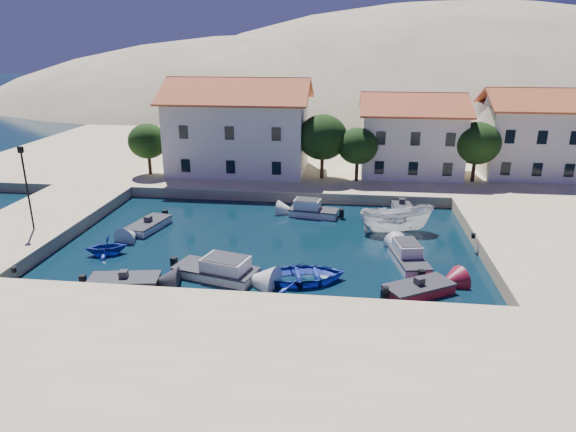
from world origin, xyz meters
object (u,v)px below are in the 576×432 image
(lamppost, at_px, (26,180))
(boat_east, at_px, (396,232))
(building_mid, at_px, (411,133))
(rowboat_south, at_px, (304,281))
(cabin_cruiser_south, at_px, (216,270))
(building_right, at_px, (529,131))
(cabin_cruiser_east, at_px, (409,258))
(building_left, at_px, (239,124))

(lamppost, distance_m, boat_east, 28.01)
(building_mid, bearing_deg, rowboat_south, -109.31)
(cabin_cruiser_south, bearing_deg, building_mid, 75.40)
(building_mid, height_order, building_right, building_right)
(building_right, bearing_deg, cabin_cruiser_east, -121.44)
(building_right, relative_size, boat_east, 1.62)
(boat_east, bearing_deg, cabin_cruiser_south, 117.48)
(building_left, height_order, building_right, building_left)
(building_right, bearing_deg, cabin_cruiser_south, -135.23)
(cabin_cruiser_south, bearing_deg, building_right, 60.02)
(lamppost, bearing_deg, rowboat_south, -11.79)
(building_left, distance_m, building_mid, 18.04)
(rowboat_south, bearing_deg, boat_east, -47.70)
(rowboat_south, relative_size, boat_east, 0.91)
(building_right, relative_size, lamppost, 1.52)
(cabin_cruiser_south, distance_m, rowboat_south, 5.67)
(building_right, height_order, boat_east, building_right)
(lamppost, distance_m, rowboat_south, 21.61)
(building_right, bearing_deg, lamppost, -152.07)
(boat_east, bearing_deg, rowboat_south, 135.15)
(boat_east, bearing_deg, building_mid, -20.00)
(cabin_cruiser_east, bearing_deg, building_right, -42.70)
(rowboat_south, xyz_separation_m, cabin_cruiser_east, (6.82, 3.32, 0.48))
(cabin_cruiser_east, bearing_deg, rowboat_south, 104.72)
(building_left, height_order, cabin_cruiser_south, building_left)
(building_mid, distance_m, cabin_cruiser_south, 29.56)
(building_right, xyz_separation_m, lamppost, (-41.50, -22.00, -0.72))
(building_right, xyz_separation_m, rowboat_south, (-20.87, -26.30, -5.47))
(lamppost, bearing_deg, building_mid, 35.45)
(building_mid, bearing_deg, lamppost, -144.55)
(building_right, distance_m, cabin_cruiser_east, 27.39)
(building_mid, xyz_separation_m, rowboat_south, (-8.87, -25.30, -5.22))
(building_mid, bearing_deg, cabin_cruiser_east, -95.32)
(building_left, xyz_separation_m, rowboat_south, (9.13, -24.30, -5.94))
(building_right, xyz_separation_m, cabin_cruiser_south, (-26.52, -26.30, -5.00))
(building_left, bearing_deg, boat_east, -43.21)
(cabin_cruiser_south, bearing_deg, building_left, 113.40)
(cabin_cruiser_east, bearing_deg, cabin_cruiser_south, 93.66)
(building_mid, relative_size, building_right, 1.11)
(building_right, bearing_deg, rowboat_south, -128.43)
(building_left, xyz_separation_m, cabin_cruiser_south, (3.48, -24.30, -5.46))
(building_left, height_order, boat_east, building_left)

